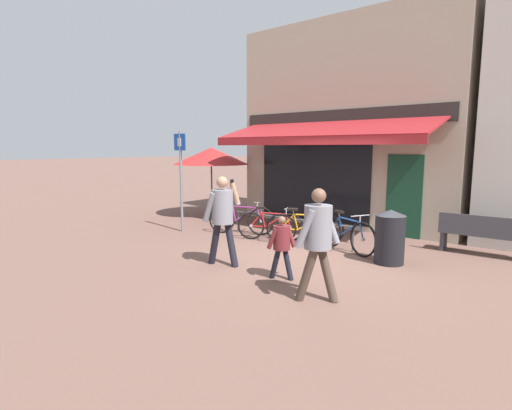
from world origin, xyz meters
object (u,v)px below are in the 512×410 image
(pedestrian_adult, at_px, (223,212))
(pedestrian_second_adult, at_px, (318,234))
(pedestrian_child, at_px, (282,242))
(parking_sign, at_px, (181,171))
(bicycle_purple, at_px, (241,219))
(park_bench, at_px, (480,234))
(cafe_parasol, at_px, (211,156))
(litter_bin, at_px, (390,237))
(bicycle_blue, at_px, (346,234))
(bicycle_red, at_px, (270,225))
(bicycle_orange, at_px, (304,228))

(pedestrian_adult, xyz_separation_m, pedestrian_second_adult, (2.36, -0.45, -0.03))
(pedestrian_child, height_order, parking_sign, parking_sign)
(bicycle_purple, bearing_deg, park_bench, -7.15)
(cafe_parasol, bearing_deg, bicycle_purple, -29.70)
(pedestrian_adult, bearing_deg, pedestrian_child, 12.69)
(pedestrian_second_adult, height_order, litter_bin, pedestrian_second_adult)
(parking_sign, xyz_separation_m, park_bench, (6.79, 2.38, -1.17))
(bicycle_blue, bearing_deg, pedestrian_adult, -99.23)
(pedestrian_second_adult, relative_size, parking_sign, 0.63)
(pedestrian_child, height_order, litter_bin, pedestrian_child)
(bicycle_red, bearing_deg, pedestrian_adult, -102.26)
(bicycle_blue, xyz_separation_m, litter_bin, (1.08, -0.28, 0.14))
(bicycle_purple, height_order, bicycle_blue, bicycle_purple)
(bicycle_orange, height_order, pedestrian_child, pedestrian_child)
(bicycle_red, height_order, cafe_parasol, cafe_parasol)
(bicycle_purple, xyz_separation_m, pedestrian_adult, (1.63, -2.38, 0.67))
(parking_sign, bearing_deg, bicycle_blue, 10.93)
(bicycle_purple, height_order, bicycle_orange, bicycle_purple)
(bicycle_purple, distance_m, cafe_parasol, 3.41)
(pedestrian_adult, xyz_separation_m, pedestrian_child, (1.37, 0.04, -0.39))
(bicycle_red, xyz_separation_m, pedestrian_child, (1.95, -2.24, 0.30))
(pedestrian_adult, distance_m, pedestrian_child, 1.42)
(pedestrian_child, distance_m, pedestrian_second_adult, 1.16)
(pedestrian_adult, height_order, pedestrian_child, pedestrian_adult)
(bicycle_red, relative_size, bicycle_orange, 0.90)
(bicycle_orange, height_order, pedestrian_second_adult, pedestrian_second_adult)
(bicycle_purple, xyz_separation_m, bicycle_orange, (1.96, 0.03, 0.00))
(pedestrian_adult, relative_size, parking_sign, 0.65)
(bicycle_orange, distance_m, pedestrian_child, 2.61)
(bicycle_purple, distance_m, parking_sign, 2.07)
(bicycle_orange, bearing_deg, pedestrian_adult, -124.38)
(bicycle_purple, height_order, park_bench, bicycle_purple)
(pedestrian_child, xyz_separation_m, cafe_parasol, (-5.62, 3.84, 1.33))
(bicycle_blue, bearing_deg, cafe_parasol, -174.18)
(bicycle_blue, height_order, park_bench, bicycle_blue)
(bicycle_blue, height_order, pedestrian_second_adult, pedestrian_second_adult)
(bicycle_red, xyz_separation_m, park_bench, (4.29, 1.69, 0.10))
(pedestrian_second_adult, distance_m, litter_bin, 2.66)
(bicycle_red, xyz_separation_m, pedestrian_adult, (0.58, -2.28, 0.69))
(park_bench, bearing_deg, parking_sign, -162.45)
(bicycle_blue, relative_size, pedestrian_second_adult, 0.98)
(pedestrian_adult, height_order, parking_sign, parking_sign)
(pedestrian_adult, height_order, pedestrian_second_adult, pedestrian_adult)
(bicycle_orange, xyz_separation_m, parking_sign, (-3.40, -0.83, 1.25))
(cafe_parasol, bearing_deg, bicycle_orange, -17.69)
(pedestrian_child, relative_size, pedestrian_second_adult, 0.66)
(park_bench, bearing_deg, pedestrian_child, -122.57)
(litter_bin, xyz_separation_m, park_bench, (1.26, 1.81, -0.07))
(bicycle_red, relative_size, bicycle_blue, 0.92)
(bicycle_purple, xyz_separation_m, parking_sign, (-1.44, -0.80, 1.25))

